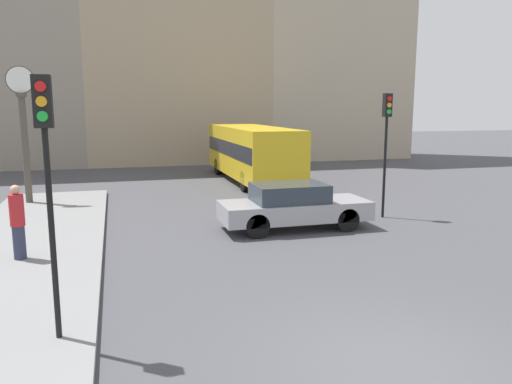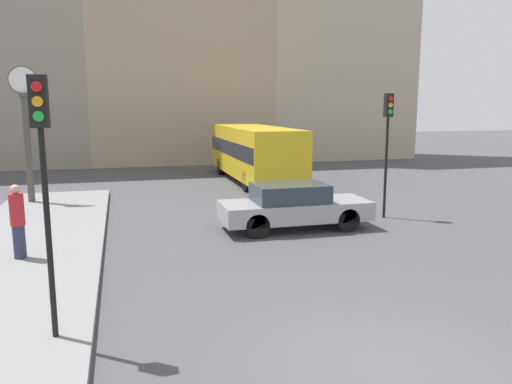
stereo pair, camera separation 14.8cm
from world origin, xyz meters
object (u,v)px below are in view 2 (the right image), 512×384
(street_clock, at_px, (26,130))
(bus_distant, at_px, (254,150))
(traffic_light_far, at_px, (388,130))
(traffic_light_near, at_px, (43,155))
(pedestrian_red_top, at_px, (18,221))
(sedan_car, at_px, (294,206))

(street_clock, bearing_deg, bus_distant, 21.56)
(traffic_light_far, bearing_deg, bus_distant, 102.90)
(traffic_light_near, relative_size, pedestrian_red_top, 2.27)
(sedan_car, relative_size, traffic_light_near, 1.13)
(sedan_car, height_order, pedestrian_red_top, pedestrian_red_top)
(traffic_light_near, bearing_deg, traffic_light_far, 35.56)
(street_clock, height_order, pedestrian_red_top, street_clock)
(sedan_car, bearing_deg, traffic_light_far, 11.34)
(sedan_car, distance_m, pedestrian_red_top, 7.61)
(street_clock, bearing_deg, traffic_light_far, -24.26)
(bus_distant, height_order, traffic_light_far, traffic_light_far)
(sedan_car, height_order, bus_distant, bus_distant)
(bus_distant, bearing_deg, traffic_light_far, -77.10)
(pedestrian_red_top, bearing_deg, street_clock, 96.88)
(sedan_car, height_order, traffic_light_far, traffic_light_far)
(sedan_car, xyz_separation_m, bus_distant, (1.39, 9.90, 0.84))
(pedestrian_red_top, bearing_deg, bus_distant, 52.42)
(bus_distant, xyz_separation_m, traffic_light_near, (-7.53, -16.09, 1.46))
(traffic_light_near, bearing_deg, street_clock, 100.28)
(pedestrian_red_top, bearing_deg, sedan_car, 11.98)
(street_clock, distance_m, pedestrian_red_top, 7.89)
(street_clock, relative_size, pedestrian_red_top, 2.83)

